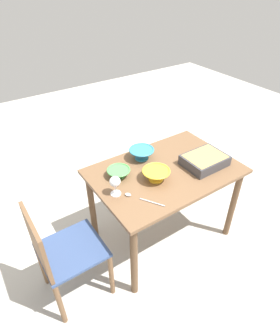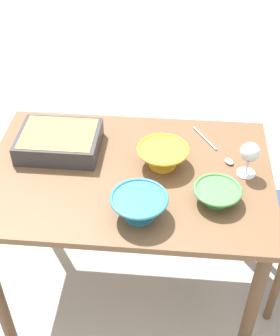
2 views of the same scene
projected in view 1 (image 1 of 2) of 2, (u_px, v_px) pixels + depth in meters
ground_plane at (161, 234)px, 2.62m from camera, size 8.00×8.00×0.00m
dining_table at (165, 181)px, 2.25m from camera, size 1.13×0.76×0.74m
chair at (60, 253)px, 1.88m from camera, size 0.42×0.40×0.86m
wine_glass at (115, 183)px, 1.90m from camera, size 0.08×0.08×0.15m
casserole_dish at (205, 160)px, 2.21m from camera, size 0.33×0.25×0.08m
mixing_bowl at (119, 172)px, 2.10m from camera, size 0.18×0.18×0.06m
small_bowl at (156, 174)px, 2.06m from camera, size 0.21×0.21×0.08m
serving_bowl at (142, 153)px, 2.28m from camera, size 0.20×0.20×0.09m
serving_spoon at (137, 197)px, 1.92m from camera, size 0.17×0.26×0.01m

